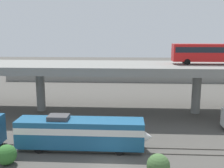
# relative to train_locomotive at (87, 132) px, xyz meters

# --- Properties ---
(ground_plane) EXTENTS (260.00, 260.00, 0.00)m
(ground_plane) POSITION_rel_train_locomotive_xyz_m (2.96, -4.00, -2.19)
(ground_plane) COLOR #4C4944
(rail_strip_near) EXTENTS (110.00, 0.12, 0.12)m
(rail_strip_near) POSITION_rel_train_locomotive_xyz_m (2.96, -0.76, -2.13)
(rail_strip_near) COLOR #59544C
(rail_strip_near) RESTS_ON ground_plane
(rail_strip_far) EXTENTS (110.00, 0.12, 0.12)m
(rail_strip_far) POSITION_rel_train_locomotive_xyz_m (2.96, 0.76, -2.13)
(rail_strip_far) COLOR #59544C
(rail_strip_far) RESTS_ON ground_plane
(train_locomotive) EXTENTS (15.84, 3.04, 4.18)m
(train_locomotive) POSITION_rel_train_locomotive_xyz_m (0.00, 0.00, 0.00)
(train_locomotive) COLOR #1E5984
(train_locomotive) RESTS_ON ground_plane
(highway_overpass) EXTENTS (96.00, 12.29, 8.45)m
(highway_overpass) POSITION_rel_train_locomotive_xyz_m (2.96, 16.00, 5.44)
(highway_overpass) COLOR gray
(highway_overpass) RESTS_ON ground_plane
(transit_bus_on_overpass) EXTENTS (12.00, 2.68, 3.40)m
(transit_bus_on_overpass) POSITION_rel_train_locomotive_xyz_m (18.29, 16.41, 8.32)
(transit_bus_on_overpass) COLOR red
(transit_bus_on_overpass) RESTS_ON highway_overpass
(pier_parking_lot) EXTENTS (66.28, 13.41, 1.73)m
(pier_parking_lot) POSITION_rel_train_locomotive_xyz_m (2.96, 51.00, -1.33)
(pier_parking_lot) COLOR gray
(pier_parking_lot) RESTS_ON ground_plane
(parked_car_0) EXTENTS (4.54, 1.90, 1.50)m
(parked_car_0) POSITION_rel_train_locomotive_xyz_m (24.76, 48.33, 0.31)
(parked_car_0) COLOR #0C4C26
(parked_car_0) RESTS_ON pier_parking_lot
(parked_car_1) EXTENTS (4.10, 1.98, 1.50)m
(parked_car_1) POSITION_rel_train_locomotive_xyz_m (11.43, 54.26, 0.31)
(parked_car_1) COLOR navy
(parked_car_1) RESTS_ON pier_parking_lot
(parked_car_2) EXTENTS (4.09, 1.92, 1.50)m
(parked_car_2) POSITION_rel_train_locomotive_xyz_m (29.52, 48.45, 0.31)
(parked_car_2) COLOR maroon
(parked_car_2) RESTS_ON pier_parking_lot
(parked_car_3) EXTENTS (4.12, 1.97, 1.50)m
(parked_car_3) POSITION_rel_train_locomotive_xyz_m (17.75, 49.71, 0.31)
(parked_car_3) COLOR maroon
(parked_car_3) RESTS_ON pier_parking_lot
(parked_car_4) EXTENTS (4.68, 1.92, 1.50)m
(parked_car_4) POSITION_rel_train_locomotive_xyz_m (-24.77, 49.39, 0.31)
(parked_car_4) COLOR #9E998C
(parked_car_4) RESTS_ON pier_parking_lot
(harbor_water) EXTENTS (140.00, 36.00, 0.01)m
(harbor_water) POSITION_rel_train_locomotive_xyz_m (2.96, 74.00, -2.19)
(harbor_water) COLOR navy
(harbor_water) RESTS_ON ground_plane
(shrub_left) EXTENTS (2.13, 2.13, 2.13)m
(shrub_left) POSITION_rel_train_locomotive_xyz_m (-7.85, -4.10, -1.13)
(shrub_left) COLOR #306B2C
(shrub_left) RESTS_ON ground_plane
(shrub_right) EXTENTS (2.25, 2.25, 2.25)m
(shrub_right) POSITION_rel_train_locomotive_xyz_m (7.75, -5.61, -1.07)
(shrub_right) COLOR #446A37
(shrub_right) RESTS_ON ground_plane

